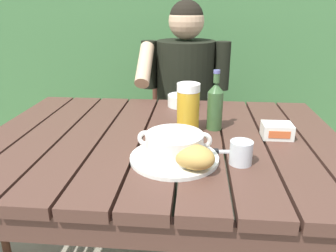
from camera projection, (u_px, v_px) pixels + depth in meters
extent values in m
cube|color=#4C3127|center=(12.00, 135.00, 1.21)|extent=(0.13, 0.92, 0.04)
cube|color=#4C3127|center=(48.00, 136.00, 1.20)|extent=(0.13, 0.92, 0.04)
cube|color=#4C3127|center=(86.00, 138.00, 1.19)|extent=(0.13, 0.92, 0.04)
cube|color=#4C3127|center=(124.00, 139.00, 1.18)|extent=(0.13, 0.92, 0.04)
cube|color=#4C3127|center=(162.00, 140.00, 1.17)|extent=(0.13, 0.92, 0.04)
cube|color=#4C3127|center=(202.00, 142.00, 1.16)|extent=(0.13, 0.92, 0.04)
cube|color=#4C3127|center=(242.00, 143.00, 1.14)|extent=(0.13, 0.92, 0.04)
cube|color=#4C3127|center=(283.00, 145.00, 1.13)|extent=(0.13, 0.92, 0.04)
cube|color=#4C3127|center=(325.00, 146.00, 1.12)|extent=(0.13, 0.92, 0.04)
cube|color=#4C3127|center=(144.00, 233.00, 0.79)|extent=(1.22, 0.03, 0.08)
cube|color=#4C3127|center=(172.00, 117.00, 1.59)|extent=(1.22, 0.03, 0.08)
cube|color=#4C3127|center=(62.00, 170.00, 1.74)|extent=(0.06, 0.06, 0.72)
cube|color=#4C3127|center=(288.00, 180.00, 1.65)|extent=(0.06, 0.06, 0.72)
cube|color=#41723F|center=(183.00, 52.00, 2.67)|extent=(3.12, 0.60, 1.64)
cylinder|color=#4C3823|center=(147.00, 50.00, 2.84)|extent=(0.10, 0.10, 1.63)
cylinder|color=#4C3823|center=(247.00, 69.00, 2.82)|extent=(0.10, 0.10, 1.33)
cylinder|color=#4E2B1F|center=(219.00, 181.00, 1.92)|extent=(0.04, 0.04, 0.43)
cylinder|color=#4E2B1F|center=(147.00, 178.00, 1.95)|extent=(0.04, 0.04, 0.43)
cylinder|color=#4E2B1F|center=(215.00, 151.00, 2.31)|extent=(0.04, 0.04, 0.43)
cylinder|color=#4E2B1F|center=(156.00, 149.00, 2.35)|extent=(0.04, 0.04, 0.43)
cube|color=#4E2B1F|center=(185.00, 131.00, 2.05)|extent=(0.46, 0.46, 0.02)
cylinder|color=#4E2B1F|center=(219.00, 88.00, 2.15)|extent=(0.04, 0.04, 0.49)
cylinder|color=#4E2B1F|center=(155.00, 86.00, 2.18)|extent=(0.04, 0.04, 0.49)
cube|color=#4E2B1F|center=(187.00, 97.00, 2.19)|extent=(0.43, 0.02, 0.04)
cube|color=#4E2B1F|center=(187.00, 80.00, 2.15)|extent=(0.43, 0.02, 0.04)
cube|color=#4E2B1F|center=(187.00, 61.00, 2.11)|extent=(0.43, 0.02, 0.04)
cylinder|color=black|center=(197.00, 187.00, 1.84)|extent=(0.11, 0.11, 0.45)
cylinder|color=black|center=(199.00, 133.00, 1.83)|extent=(0.13, 0.40, 0.13)
cylinder|color=black|center=(167.00, 185.00, 1.86)|extent=(0.11, 0.11, 0.45)
cylinder|color=black|center=(169.00, 132.00, 1.85)|extent=(0.13, 0.40, 0.13)
cylinder|color=black|center=(185.00, 86.00, 1.85)|extent=(0.32, 0.32, 0.50)
sphere|color=tan|center=(186.00, 21.00, 1.72)|extent=(0.19, 0.19, 0.19)
sphere|color=black|center=(186.00, 17.00, 1.72)|extent=(0.18, 0.18, 0.18)
cylinder|color=black|center=(222.00, 66.00, 1.77)|extent=(0.08, 0.08, 0.26)
cylinder|color=black|center=(149.00, 65.00, 1.80)|extent=(0.08, 0.08, 0.26)
cylinder|color=tan|center=(145.00, 64.00, 1.64)|extent=(0.07, 0.25, 0.21)
cylinder|color=#573220|center=(3.00, 232.00, 1.49)|extent=(0.04, 0.04, 0.43)
cylinder|color=white|center=(174.00, 158.00, 0.98)|extent=(0.27, 0.27, 0.01)
cylinder|color=white|center=(174.00, 145.00, 0.97)|extent=(0.17, 0.17, 0.07)
cylinder|color=#A34628|center=(174.00, 140.00, 0.96)|extent=(0.15, 0.15, 0.01)
torus|color=white|center=(146.00, 138.00, 0.97)|extent=(0.05, 0.01, 0.05)
torus|color=white|center=(204.00, 140.00, 0.95)|extent=(0.05, 0.01, 0.05)
ellipsoid|color=#BD9247|center=(194.00, 157.00, 0.90)|extent=(0.15, 0.14, 0.07)
cylinder|color=gold|center=(188.00, 112.00, 1.18)|extent=(0.08, 0.08, 0.15)
cylinder|color=white|center=(189.00, 87.00, 1.15)|extent=(0.08, 0.08, 0.03)
cylinder|color=#37592F|center=(215.00, 111.00, 1.20)|extent=(0.06, 0.06, 0.14)
cone|color=#37592F|center=(216.00, 87.00, 1.17)|extent=(0.06, 0.06, 0.03)
cylinder|color=#37592F|center=(217.00, 78.00, 1.16)|extent=(0.02, 0.02, 0.03)
cylinder|color=#5A599A|center=(217.00, 72.00, 1.15)|extent=(0.02, 0.02, 0.01)
cylinder|color=silver|center=(241.00, 153.00, 0.95)|extent=(0.07, 0.07, 0.07)
cube|color=white|center=(277.00, 131.00, 1.14)|extent=(0.10, 0.08, 0.05)
cube|color=#DA6131|center=(280.00, 135.00, 1.10)|extent=(0.07, 0.00, 0.03)
cube|color=silver|center=(228.00, 152.00, 1.03)|extent=(0.12, 0.02, 0.00)
cube|color=black|center=(209.00, 151.00, 1.03)|extent=(0.06, 0.02, 0.01)
cylinder|color=white|center=(182.00, 100.00, 1.49)|extent=(0.13, 0.13, 0.05)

